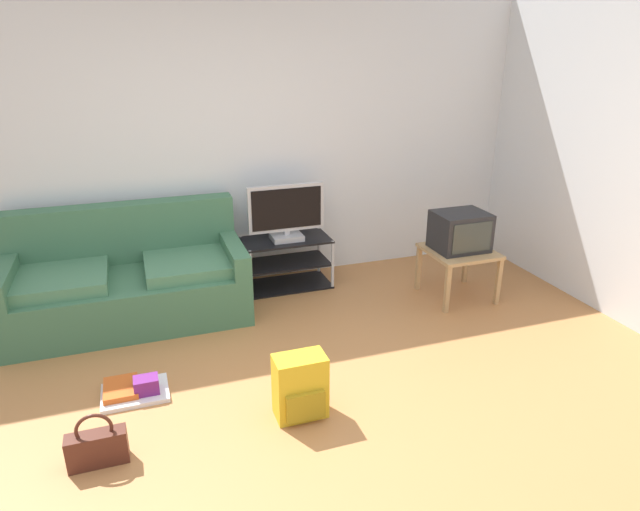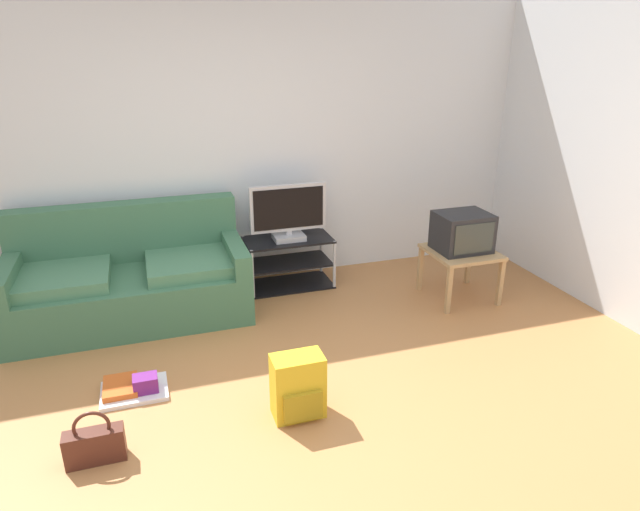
# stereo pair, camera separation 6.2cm
# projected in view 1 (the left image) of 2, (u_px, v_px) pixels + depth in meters

# --- Properties ---
(ground_plane) EXTENTS (9.00, 9.80, 0.02)m
(ground_plane) POSITION_uv_depth(u_px,v_px,m) (293.00, 433.00, 3.36)
(ground_plane) COLOR #B27542
(wall_back) EXTENTS (9.00, 0.10, 2.70)m
(wall_back) POSITION_uv_depth(u_px,v_px,m) (214.00, 143.00, 5.03)
(wall_back) COLOR silver
(wall_back) RESTS_ON ground_plane
(wall_right) EXTENTS (0.10, 3.60, 2.70)m
(wall_right) POSITION_uv_depth(u_px,v_px,m) (618.00, 154.00, 4.54)
(wall_right) COLOR silver
(wall_right) RESTS_ON ground_plane
(couch) EXTENTS (1.91, 0.93, 0.92)m
(couch) POSITION_uv_depth(u_px,v_px,m) (128.00, 281.00, 4.67)
(couch) COLOR #3D6B4C
(couch) RESTS_ON ground_plane
(tv_stand) EXTENTS (0.82, 0.43, 0.48)m
(tv_stand) POSITION_uv_depth(u_px,v_px,m) (287.00, 262.00, 5.29)
(tv_stand) COLOR black
(tv_stand) RESTS_ON ground_plane
(flat_tv) EXTENTS (0.72, 0.22, 0.53)m
(flat_tv) POSITION_uv_depth(u_px,v_px,m) (286.00, 213.00, 5.09)
(flat_tv) COLOR #B2B2B7
(flat_tv) RESTS_ON tv_stand
(side_table) EXTENTS (0.58, 0.58, 0.46)m
(side_table) POSITION_uv_depth(u_px,v_px,m) (459.00, 256.00, 5.01)
(side_table) COLOR tan
(side_table) RESTS_ON ground_plane
(crt_tv) EXTENTS (0.46, 0.38, 0.34)m
(crt_tv) POSITION_uv_depth(u_px,v_px,m) (460.00, 231.00, 4.94)
(crt_tv) COLOR #232326
(crt_tv) RESTS_ON side_table
(backpack) EXTENTS (0.32, 0.27, 0.42)m
(backpack) POSITION_uv_depth(u_px,v_px,m) (300.00, 387.00, 3.45)
(backpack) COLOR gold
(backpack) RESTS_ON ground_plane
(handbag) EXTENTS (0.32, 0.11, 0.33)m
(handbag) POSITION_uv_depth(u_px,v_px,m) (97.00, 447.00, 3.07)
(handbag) COLOR #4C2319
(handbag) RESTS_ON ground_plane
(floor_tray) EXTENTS (0.43, 0.33, 0.14)m
(floor_tray) POSITION_uv_depth(u_px,v_px,m) (134.00, 390.00, 3.70)
(floor_tray) COLOR silver
(floor_tray) RESTS_ON ground_plane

